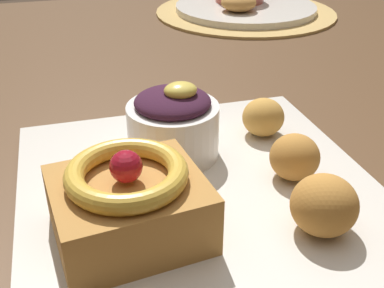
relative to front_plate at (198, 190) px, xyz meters
name	(u,v)px	position (x,y,z in m)	size (l,w,h in m)	color
dining_table	(128,151)	(-0.03, 0.23, -0.09)	(1.44, 1.10, 0.73)	brown
woven_placemat	(245,12)	(0.27, 0.56, 0.00)	(0.35, 0.35, 0.01)	tan
front_plate	(198,190)	(0.00, 0.00, 0.00)	(0.30, 0.30, 0.01)	silver
cake_slice	(129,202)	(-0.07, -0.05, 0.04)	(0.11, 0.10, 0.07)	#B77F3D
berry_ramekin	(173,124)	(-0.01, 0.05, 0.04)	(0.08, 0.08, 0.07)	white
fritter_front	(324,205)	(0.07, -0.08, 0.03)	(0.05, 0.05, 0.04)	#BC7F38
fritter_middle	(263,117)	(0.09, 0.07, 0.03)	(0.04, 0.04, 0.04)	gold
fritter_back	(295,157)	(0.08, -0.01, 0.03)	(0.04, 0.04, 0.04)	#BC7F38
back_plate	(246,8)	(0.27, 0.56, 0.01)	(0.28, 0.28, 0.01)	silver
back_pastry	(239,2)	(0.23, 0.52, 0.03)	(0.07, 0.07, 0.03)	#B77F3D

